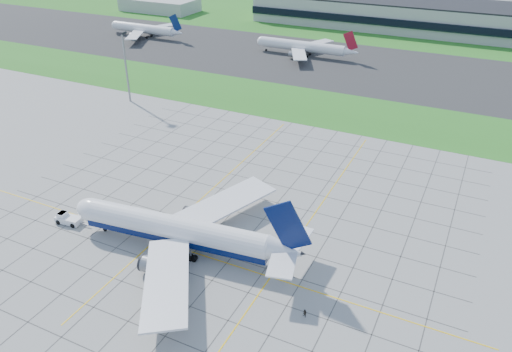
{
  "coord_description": "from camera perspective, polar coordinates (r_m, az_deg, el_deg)",
  "views": [
    {
      "loc": [
        49.12,
        -72.51,
        66.16
      ],
      "look_at": [
        2.72,
        22.72,
        7.0
      ],
      "focal_mm": 35.0,
      "sensor_mm": 36.0,
      "label": 1
    }
  ],
  "objects": [
    {
      "name": "distant_jet_1",
      "position": [
        246.14,
        5.4,
        14.55
      ],
      "size": [
        48.17,
        42.66,
        14.08
      ],
      "color": "white",
      "rests_on": "ground"
    },
    {
      "name": "crew_near",
      "position": [
        118.85,
        -16.01,
        -5.45
      ],
      "size": [
        0.73,
        0.73,
        1.7
      ],
      "primitive_type": "imported",
      "rotation": [
        0.0,
        0.0,
        0.8
      ],
      "color": "black",
      "rests_on": "ground"
    },
    {
      "name": "grass_far",
      "position": [
        337.72,
        17.87,
        16.57
      ],
      "size": [
        700.0,
        145.0,
        0.04
      ],
      "primitive_type": "cube",
      "color": "#2B6F1F",
      "rests_on": "ground"
    },
    {
      "name": "distant_jet_0",
      "position": [
        286.94,
        -12.63,
        16.1
      ],
      "size": [
        43.58,
        42.66,
        14.08
      ],
      "color": "white",
      "rests_on": "ground"
    },
    {
      "name": "crew_far",
      "position": [
        93.44,
        5.59,
        -15.36
      ],
      "size": [
        1.01,
        0.93,
        1.67
      ],
      "primitive_type": "imported",
      "rotation": [
        0.0,
        0.0,
        -0.47
      ],
      "color": "#2A241C",
      "rests_on": "ground"
    },
    {
      "name": "asphalt_taxiway",
      "position": [
        232.59,
        12.98,
        11.93
      ],
      "size": [
        700.0,
        75.0,
        0.04
      ],
      "primitive_type": "cube",
      "color": "#383838",
      "rests_on": "ground"
    },
    {
      "name": "ground",
      "position": [
        109.77,
        -6.55,
        -8.11
      ],
      "size": [
        1400.0,
        1400.0,
        0.0
      ],
      "primitive_type": "plane",
      "color": "#9E9E99",
      "rests_on": "ground"
    },
    {
      "name": "service_block",
      "position": [
        356.95,
        -10.95,
        18.66
      ],
      "size": [
        50.0,
        25.0,
        8.0
      ],
      "primitive_type": "cube",
      "color": "#B7B7B2",
      "rests_on": "ground"
    },
    {
      "name": "grass_median",
      "position": [
        182.2,
        8.61,
        7.56
      ],
      "size": [
        700.0,
        35.0,
        0.04
      ],
      "primitive_type": "cube",
      "color": "#2B6F1F",
      "rests_on": "ground"
    },
    {
      "name": "pushback_tug",
      "position": [
        124.14,
        -20.73,
        -4.57
      ],
      "size": [
        8.94,
        3.66,
        2.46
      ],
      "rotation": [
        0.0,
        0.0,
        0.11
      ],
      "color": "white",
      "rests_on": "ground"
    },
    {
      "name": "airliner",
      "position": [
        107.43,
        -8.89,
        -6.14
      ],
      "size": [
        54.3,
        54.75,
        17.11
      ],
      "rotation": [
        0.0,
        0.0,
        0.11
      ],
      "color": "white",
      "rests_on": "ground"
    },
    {
      "name": "apron_markings",
      "position": [
        117.2,
        -3.51,
        -5.24
      ],
      "size": [
        120.0,
        130.0,
        0.03
      ],
      "color": "#474744",
      "rests_on": "ground"
    },
    {
      "name": "light_mast",
      "position": [
        188.67,
        -14.76,
        12.89
      ],
      "size": [
        2.5,
        2.5,
        25.6
      ],
      "color": "gray",
      "rests_on": "ground"
    },
    {
      "name": "terminal",
      "position": [
        308.08,
        24.77,
        15.75
      ],
      "size": [
        260.0,
        43.0,
        15.8
      ],
      "color": "#B7B7B2",
      "rests_on": "ground"
    }
  ]
}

